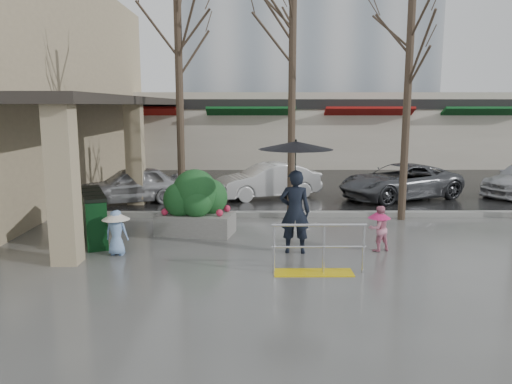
{
  "coord_description": "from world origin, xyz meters",
  "views": [
    {
      "loc": [
        0.07,
        -10.84,
        3.35
      ],
      "look_at": [
        0.15,
        0.91,
        1.3
      ],
      "focal_mm": 35.0,
      "sensor_mm": 36.0,
      "label": 1
    }
  ],
  "objects_px": {
    "child_blue": "(116,228)",
    "car_c": "(400,182)",
    "child_pink": "(379,226)",
    "woman": "(295,182)",
    "car_a": "(131,185)",
    "car_b": "(268,181)",
    "news_boxes": "(93,216)",
    "tree_midwest": "(293,37)",
    "tree_west": "(178,42)",
    "tree_mideast": "(410,51)",
    "handrail": "(317,255)",
    "planter": "(196,203)"
  },
  "relations": [
    {
      "from": "news_boxes",
      "to": "woman",
      "type": "bearing_deg",
      "value": -34.33
    },
    {
      "from": "car_b",
      "to": "handrail",
      "type": "bearing_deg",
      "value": -16.36
    },
    {
      "from": "tree_midwest",
      "to": "child_pink",
      "type": "xyz_separation_m",
      "value": [
        1.8,
        -3.23,
        -4.64
      ]
    },
    {
      "from": "tree_west",
      "to": "woman",
      "type": "height_order",
      "value": "tree_west"
    },
    {
      "from": "child_pink",
      "to": "woman",
      "type": "bearing_deg",
      "value": -15.39
    },
    {
      "from": "car_a",
      "to": "car_b",
      "type": "distance_m",
      "value": 4.87
    },
    {
      "from": "child_blue",
      "to": "news_boxes",
      "type": "relative_size",
      "value": 0.47
    },
    {
      "from": "child_blue",
      "to": "car_c",
      "type": "relative_size",
      "value": 0.23
    },
    {
      "from": "tree_mideast",
      "to": "planter",
      "type": "height_order",
      "value": "tree_mideast"
    },
    {
      "from": "tree_west",
      "to": "tree_mideast",
      "type": "bearing_deg",
      "value": 0.0
    },
    {
      "from": "planter",
      "to": "car_a",
      "type": "height_order",
      "value": "planter"
    },
    {
      "from": "tree_west",
      "to": "tree_mideast",
      "type": "xyz_separation_m",
      "value": [
        6.5,
        0.0,
        -0.22
      ]
    },
    {
      "from": "woman",
      "to": "child_pink",
      "type": "height_order",
      "value": "woman"
    },
    {
      "from": "planter",
      "to": "car_c",
      "type": "height_order",
      "value": "planter"
    },
    {
      "from": "tree_mideast",
      "to": "car_a",
      "type": "height_order",
      "value": "tree_mideast"
    },
    {
      "from": "news_boxes",
      "to": "child_blue",
      "type": "bearing_deg",
      "value": -75.65
    },
    {
      "from": "tree_west",
      "to": "car_a",
      "type": "bearing_deg",
      "value": 129.36
    },
    {
      "from": "child_pink",
      "to": "child_blue",
      "type": "distance_m",
      "value": 6.01
    },
    {
      "from": "tree_west",
      "to": "car_c",
      "type": "bearing_deg",
      "value": 24.14
    },
    {
      "from": "child_pink",
      "to": "planter",
      "type": "relative_size",
      "value": 0.5
    },
    {
      "from": "woman",
      "to": "car_c",
      "type": "relative_size",
      "value": 0.57
    },
    {
      "from": "handrail",
      "to": "tree_midwest",
      "type": "relative_size",
      "value": 0.27
    },
    {
      "from": "woman",
      "to": "car_c",
      "type": "distance_m",
      "value": 8.04
    },
    {
      "from": "car_b",
      "to": "tree_midwest",
      "type": "bearing_deg",
      "value": -12.22
    },
    {
      "from": "planter",
      "to": "car_a",
      "type": "xyz_separation_m",
      "value": [
        -2.73,
        4.26,
        -0.19
      ]
    },
    {
      "from": "handrail",
      "to": "tree_west",
      "type": "height_order",
      "value": "tree_west"
    },
    {
      "from": "child_blue",
      "to": "car_b",
      "type": "xyz_separation_m",
      "value": [
        3.63,
        7.05,
        -0.0
      ]
    },
    {
      "from": "child_blue",
      "to": "woman",
      "type": "bearing_deg",
      "value": -172.56
    },
    {
      "from": "tree_midwest",
      "to": "woman",
      "type": "distance_m",
      "value": 4.92
    },
    {
      "from": "news_boxes",
      "to": "tree_west",
      "type": "bearing_deg",
      "value": 28.12
    },
    {
      "from": "handrail",
      "to": "planter",
      "type": "bearing_deg",
      "value": 131.26
    },
    {
      "from": "child_blue",
      "to": "tree_midwest",
      "type": "bearing_deg",
      "value": -134.72
    },
    {
      "from": "tree_midwest",
      "to": "car_c",
      "type": "height_order",
      "value": "tree_midwest"
    },
    {
      "from": "tree_midwest",
      "to": "car_b",
      "type": "relative_size",
      "value": 1.83
    },
    {
      "from": "tree_west",
      "to": "tree_mideast",
      "type": "height_order",
      "value": "tree_west"
    },
    {
      "from": "news_boxes",
      "to": "tree_midwest",
      "type": "bearing_deg",
      "value": 2.13
    },
    {
      "from": "tree_mideast",
      "to": "car_a",
      "type": "relative_size",
      "value": 1.76
    },
    {
      "from": "handrail",
      "to": "planter",
      "type": "xyz_separation_m",
      "value": [
        -2.78,
        3.17,
        0.44
      ]
    },
    {
      "from": "news_boxes",
      "to": "car_a",
      "type": "bearing_deg",
      "value": 71.1
    },
    {
      "from": "woman",
      "to": "car_b",
      "type": "xyz_separation_m",
      "value": [
        -0.41,
        6.91,
        -1.02
      ]
    },
    {
      "from": "woman",
      "to": "news_boxes",
      "type": "xyz_separation_m",
      "value": [
        -4.94,
        1.1,
        -1.03
      ]
    },
    {
      "from": "handrail",
      "to": "car_a",
      "type": "xyz_separation_m",
      "value": [
        -5.51,
        7.43,
        0.25
      ]
    },
    {
      "from": "car_b",
      "to": "car_c",
      "type": "distance_m",
      "value": 4.77
    },
    {
      "from": "tree_west",
      "to": "child_pink",
      "type": "distance_m",
      "value": 7.46
    },
    {
      "from": "tree_mideast",
      "to": "car_b",
      "type": "height_order",
      "value": "tree_mideast"
    },
    {
      "from": "child_blue",
      "to": "child_pink",
      "type": "bearing_deg",
      "value": -171.92
    },
    {
      "from": "planter",
      "to": "child_blue",
      "type": "bearing_deg",
      "value": -130.13
    },
    {
      "from": "tree_west",
      "to": "car_b",
      "type": "relative_size",
      "value": 1.78
    },
    {
      "from": "woman",
      "to": "child_blue",
      "type": "distance_m",
      "value": 4.16
    },
    {
      "from": "child_pink",
      "to": "car_b",
      "type": "bearing_deg",
      "value": -90.05
    }
  ]
}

